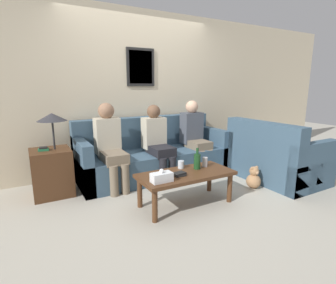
{
  "coord_description": "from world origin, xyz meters",
  "views": [
    {
      "loc": [
        -1.75,
        -3.12,
        1.41
      ],
      "look_at": [
        -0.07,
        -0.09,
        0.66
      ],
      "focal_mm": 28.0,
      "sensor_mm": 36.0,
      "label": 1
    }
  ],
  "objects_px": {
    "drinking_glass": "(181,164)",
    "person_right": "(195,134)",
    "coffee_table": "(186,177)",
    "person_middle": "(157,140)",
    "person_left": "(110,143)",
    "couch_side": "(274,160)",
    "couch_main": "(153,156)",
    "wine_bottle": "(197,161)",
    "teddy_bear": "(254,179)"
  },
  "relations": [
    {
      "from": "wine_bottle",
      "to": "person_right",
      "type": "height_order",
      "value": "person_right"
    },
    {
      "from": "drinking_glass",
      "to": "person_left",
      "type": "bearing_deg",
      "value": 127.41
    },
    {
      "from": "person_right",
      "to": "person_middle",
      "type": "bearing_deg",
      "value": -176.14
    },
    {
      "from": "couch_side",
      "to": "person_middle",
      "type": "height_order",
      "value": "person_middle"
    },
    {
      "from": "person_middle",
      "to": "coffee_table",
      "type": "bearing_deg",
      "value": -96.95
    },
    {
      "from": "couch_main",
      "to": "person_middle",
      "type": "height_order",
      "value": "person_middle"
    },
    {
      "from": "wine_bottle",
      "to": "person_right",
      "type": "relative_size",
      "value": 0.23
    },
    {
      "from": "person_middle",
      "to": "person_right",
      "type": "height_order",
      "value": "person_right"
    },
    {
      "from": "couch_side",
      "to": "person_right",
      "type": "height_order",
      "value": "person_right"
    },
    {
      "from": "couch_side",
      "to": "wine_bottle",
      "type": "xyz_separation_m",
      "value": [
        -1.45,
        -0.02,
        0.19
      ]
    },
    {
      "from": "person_middle",
      "to": "person_right",
      "type": "distance_m",
      "value": 0.72
    },
    {
      "from": "coffee_table",
      "to": "drinking_glass",
      "type": "xyz_separation_m",
      "value": [
        0.04,
        0.18,
        0.1
      ]
    },
    {
      "from": "couch_main",
      "to": "wine_bottle",
      "type": "xyz_separation_m",
      "value": [
        0.06,
        -1.13,
        0.19
      ]
    },
    {
      "from": "person_middle",
      "to": "teddy_bear",
      "type": "distance_m",
      "value": 1.49
    },
    {
      "from": "teddy_bear",
      "to": "person_right",
      "type": "bearing_deg",
      "value": 104.14
    },
    {
      "from": "person_middle",
      "to": "person_right",
      "type": "relative_size",
      "value": 0.96
    },
    {
      "from": "couch_main",
      "to": "couch_side",
      "type": "relative_size",
      "value": 1.82
    },
    {
      "from": "drinking_glass",
      "to": "person_left",
      "type": "relative_size",
      "value": 0.08
    },
    {
      "from": "drinking_glass",
      "to": "person_middle",
      "type": "relative_size",
      "value": 0.08
    },
    {
      "from": "couch_side",
      "to": "wine_bottle",
      "type": "bearing_deg",
      "value": 90.93
    },
    {
      "from": "coffee_table",
      "to": "person_right",
      "type": "relative_size",
      "value": 0.98
    },
    {
      "from": "couch_side",
      "to": "coffee_table",
      "type": "distance_m",
      "value": 1.65
    },
    {
      "from": "coffee_table",
      "to": "person_middle",
      "type": "xyz_separation_m",
      "value": [
        0.12,
        0.99,
        0.26
      ]
    },
    {
      "from": "wine_bottle",
      "to": "person_middle",
      "type": "distance_m",
      "value": 0.94
    },
    {
      "from": "drinking_glass",
      "to": "person_middle",
      "type": "distance_m",
      "value": 0.83
    },
    {
      "from": "couch_side",
      "to": "wine_bottle",
      "type": "relative_size",
      "value": 4.88
    },
    {
      "from": "coffee_table",
      "to": "drinking_glass",
      "type": "relative_size",
      "value": 12.08
    },
    {
      "from": "drinking_glass",
      "to": "wine_bottle",
      "type": "bearing_deg",
      "value": -36.1
    },
    {
      "from": "couch_side",
      "to": "drinking_glass",
      "type": "xyz_separation_m",
      "value": [
        -1.61,
        0.09,
        0.14
      ]
    },
    {
      "from": "couch_side",
      "to": "person_middle",
      "type": "bearing_deg",
      "value": 59.3
    },
    {
      "from": "person_left",
      "to": "teddy_bear",
      "type": "relative_size",
      "value": 3.72
    },
    {
      "from": "couch_side",
      "to": "wine_bottle",
      "type": "height_order",
      "value": "couch_side"
    },
    {
      "from": "drinking_glass",
      "to": "person_left",
      "type": "xyz_separation_m",
      "value": [
        -0.64,
        0.84,
        0.18
      ]
    },
    {
      "from": "couch_main",
      "to": "person_right",
      "type": "distance_m",
      "value": 0.79
    },
    {
      "from": "drinking_glass",
      "to": "person_right",
      "type": "xyz_separation_m",
      "value": [
        0.8,
        0.86,
        0.18
      ]
    },
    {
      "from": "drinking_glass",
      "to": "couch_main",
      "type": "bearing_deg",
      "value": 84.55
    },
    {
      "from": "drinking_glass",
      "to": "person_middle",
      "type": "bearing_deg",
      "value": 84.28
    },
    {
      "from": "teddy_bear",
      "to": "drinking_glass",
      "type": "bearing_deg",
      "value": 169.12
    },
    {
      "from": "person_left",
      "to": "coffee_table",
      "type": "bearing_deg",
      "value": -59.39
    },
    {
      "from": "drinking_glass",
      "to": "person_right",
      "type": "bearing_deg",
      "value": 47.07
    },
    {
      "from": "person_left",
      "to": "person_middle",
      "type": "xyz_separation_m",
      "value": [
        0.72,
        -0.02,
        -0.03
      ]
    },
    {
      "from": "couch_side",
      "to": "person_middle",
      "type": "xyz_separation_m",
      "value": [
        -1.53,
        0.91,
        0.29
      ]
    },
    {
      "from": "couch_side",
      "to": "person_middle",
      "type": "relative_size",
      "value": 1.15
    },
    {
      "from": "person_middle",
      "to": "teddy_bear",
      "type": "bearing_deg",
      "value": -45.85
    },
    {
      "from": "couch_main",
      "to": "coffee_table",
      "type": "relative_size",
      "value": 2.06
    },
    {
      "from": "couch_side",
      "to": "drinking_glass",
      "type": "distance_m",
      "value": 1.62
    },
    {
      "from": "couch_main",
      "to": "coffee_table",
      "type": "height_order",
      "value": "couch_main"
    },
    {
      "from": "coffee_table",
      "to": "person_middle",
      "type": "relative_size",
      "value": 1.02
    },
    {
      "from": "person_middle",
      "to": "couch_side",
      "type": "bearing_deg",
      "value": -30.7
    },
    {
      "from": "coffee_table",
      "to": "person_left",
      "type": "xyz_separation_m",
      "value": [
        -0.6,
        1.01,
        0.29
      ]
    }
  ]
}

